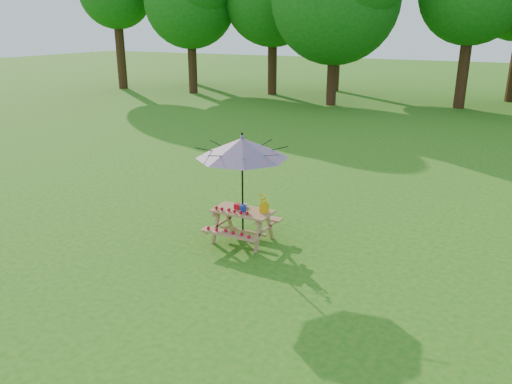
% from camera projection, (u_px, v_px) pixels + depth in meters
% --- Properties ---
extents(picnic_table, '(1.20, 1.32, 0.67)m').
position_uv_depth(picnic_table, '(243.00, 226.00, 10.09)').
color(picnic_table, '#9A6B45').
rests_on(picnic_table, ground).
extents(patio_umbrella, '(2.20, 2.20, 2.25)m').
position_uv_depth(patio_umbrella, '(242.00, 148.00, 9.57)').
color(patio_umbrella, black).
rests_on(patio_umbrella, ground).
extents(produce_bins, '(0.30, 0.34, 0.13)m').
position_uv_depth(produce_bins, '(241.00, 207.00, 10.01)').
color(produce_bins, red).
rests_on(produce_bins, picnic_table).
extents(tomatoes_row, '(0.77, 0.13, 0.07)m').
position_uv_depth(tomatoes_row, '(232.00, 210.00, 9.89)').
color(tomatoes_row, red).
rests_on(tomatoes_row, picnic_table).
extents(flower_bucket, '(0.33, 0.31, 0.42)m').
position_uv_depth(flower_bucket, '(264.00, 201.00, 9.81)').
color(flower_bucket, '#EAA90C').
rests_on(flower_bucket, picnic_table).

